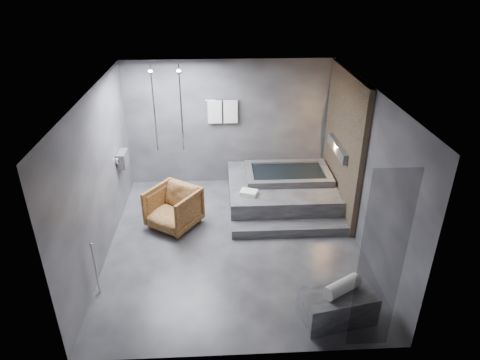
{
  "coord_description": "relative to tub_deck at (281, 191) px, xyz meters",
  "views": [
    {
      "loc": [
        -0.24,
        -6.42,
        4.6
      ],
      "look_at": [
        0.11,
        0.3,
        1.13
      ],
      "focal_mm": 32.0,
      "sensor_mm": 36.0,
      "label": 1
    }
  ],
  "objects": [
    {
      "name": "rolled_towel",
      "position": [
        0.37,
        -3.35,
        0.31
      ],
      "size": [
        0.59,
        0.46,
        0.2
      ],
      "primitive_type": "cylinder",
      "rotation": [
        0.0,
        1.57,
        0.54
      ],
      "color": "silver",
      "rests_on": "concrete_bench"
    },
    {
      "name": "tub_step",
      "position": [
        0.0,
        -1.18,
        -0.16
      ],
      "size": [
        2.2,
        0.36,
        0.18
      ],
      "primitive_type": "cube",
      "color": "#303033",
      "rests_on": "ground"
    },
    {
      "name": "driftwood_chair",
      "position": [
        -2.19,
        -0.82,
        0.15
      ],
      "size": [
        1.19,
        1.2,
        0.79
      ],
      "primitive_type": "imported",
      "rotation": [
        0.0,
        0.0,
        -0.6
      ],
      "color": "#492B12",
      "rests_on": "ground"
    },
    {
      "name": "room",
      "position": [
        -0.65,
        -1.21,
        1.48
      ],
      "size": [
        5.0,
        5.04,
        2.82
      ],
      "color": "#2B2B2E",
      "rests_on": "ground"
    },
    {
      "name": "tub_deck",
      "position": [
        0.0,
        0.0,
        0.0
      ],
      "size": [
        2.2,
        2.0,
        0.5
      ],
      "primitive_type": "cube",
      "color": "#303033",
      "rests_on": "ground"
    },
    {
      "name": "concrete_bench",
      "position": [
        0.33,
        -3.37,
        -0.02
      ],
      "size": [
        1.11,
        0.75,
        0.46
      ],
      "primitive_type": "cube",
      "rotation": [
        0.0,
        0.0,
        0.19
      ],
      "color": "#313134",
      "rests_on": "ground"
    },
    {
      "name": "deck_towel",
      "position": [
        -0.73,
        -0.56,
        0.29
      ],
      "size": [
        0.38,
        0.33,
        0.09
      ],
      "primitive_type": "cube",
      "rotation": [
        0.0,
        0.0,
        -0.35
      ],
      "color": "white",
      "rests_on": "tub_deck"
    }
  ]
}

